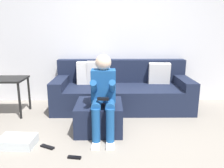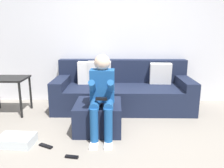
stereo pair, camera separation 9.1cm
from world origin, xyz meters
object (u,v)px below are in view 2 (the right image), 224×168
(remote_under_side_table, at_px, (9,134))
(person_seated, at_px, (102,92))
(side_table, at_px, (7,83))
(couch_sectional, at_px, (122,91))
(ottoman, at_px, (98,116))
(remote_by_storage_bin, at_px, (46,146))
(remote_near_ottoman, at_px, (72,157))
(storage_bin, at_px, (16,140))

(remote_under_side_table, bearing_deg, person_seated, -13.03)
(side_table, bearing_deg, person_seated, -26.74)
(couch_sectional, distance_m, side_table, 1.94)
(side_table, bearing_deg, ottoman, -22.48)
(couch_sectional, distance_m, remote_by_storage_bin, 1.77)
(remote_near_ottoman, bearing_deg, ottoman, 81.64)
(person_seated, bearing_deg, side_table, 153.26)
(person_seated, distance_m, remote_near_ottoman, 0.87)
(storage_bin, bearing_deg, remote_by_storage_bin, -7.65)
(couch_sectional, xyz_separation_m, storage_bin, (-1.33, -1.42, -0.25))
(side_table, bearing_deg, remote_by_storage_bin, -50.37)
(couch_sectional, xyz_separation_m, remote_near_ottoman, (-0.60, -1.70, -0.29))
(person_seated, distance_m, remote_by_storage_bin, 0.95)
(side_table, relative_size, remote_under_side_table, 3.49)
(remote_under_side_table, bearing_deg, ottoman, -4.72)
(storage_bin, xyz_separation_m, side_table, (-0.57, 1.09, 0.46))
(couch_sectional, relative_size, remote_under_side_table, 13.01)
(couch_sectional, relative_size, person_seated, 2.22)
(remote_near_ottoman, bearing_deg, remote_under_side_table, 160.34)
(ottoman, xyz_separation_m, remote_near_ottoman, (-0.24, -0.73, -0.19))
(couch_sectional, height_order, remote_near_ottoman, couch_sectional)
(remote_under_side_table, bearing_deg, side_table, 98.77)
(ottoman, bearing_deg, person_seated, -69.22)
(storage_bin, distance_m, remote_under_side_table, 0.33)
(ottoman, height_order, remote_near_ottoman, ottoman)
(remote_by_storage_bin, bearing_deg, storage_bin, -160.17)
(side_table, xyz_separation_m, remote_near_ottoman, (1.30, -1.37, -0.51))
(ottoman, distance_m, storage_bin, 1.08)
(person_seated, distance_m, remote_under_side_table, 1.38)
(ottoman, relative_size, remote_under_side_table, 3.57)
(person_seated, bearing_deg, couch_sectional, 75.67)
(side_table, xyz_separation_m, remote_under_side_table, (0.36, -0.84, -0.51))
(person_seated, xyz_separation_m, storage_bin, (-1.04, -0.28, -0.54))
(couch_sectional, xyz_separation_m, remote_under_side_table, (-1.54, -1.17, -0.29))
(ottoman, distance_m, remote_near_ottoman, 0.80)
(remote_under_side_table, bearing_deg, remote_near_ottoman, -43.94)
(remote_by_storage_bin, relative_size, remote_under_side_table, 1.02)
(couch_sectional, xyz_separation_m, remote_by_storage_bin, (-0.95, -1.47, -0.29))
(remote_by_storage_bin, bearing_deg, remote_under_side_table, -179.68)
(person_seated, height_order, side_table, person_seated)
(side_table, relative_size, remote_by_storage_bin, 3.43)
(remote_by_storage_bin, height_order, remote_under_side_table, same)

